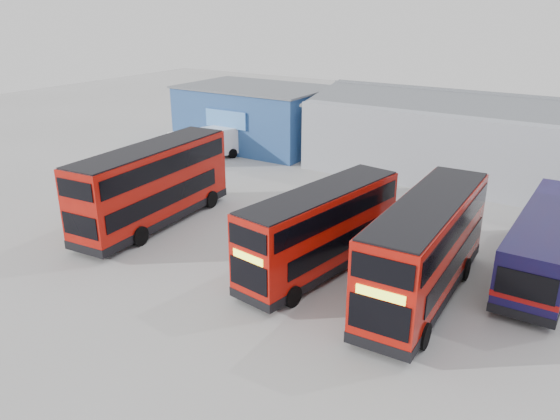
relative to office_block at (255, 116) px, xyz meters
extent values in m
plane|color=#989893|center=(14.00, -17.99, -2.58)|extent=(120.00, 120.00, 0.00)
cube|color=navy|center=(0.00, 0.01, -0.08)|extent=(12.00, 8.00, 5.00)
cube|color=slate|center=(0.00, 0.01, 2.47)|extent=(12.30, 8.30, 0.15)
cube|color=#5297E9|center=(0.00, -4.09, 0.42)|extent=(3.96, 0.15, 1.40)
cube|color=#999EA7|center=(22.00, 2.01, -0.08)|extent=(30.00, 12.00, 5.00)
cube|color=slate|center=(22.00, -0.79, 2.67)|extent=(30.50, 6.33, 1.29)
cube|color=slate|center=(22.00, 4.80, 2.67)|extent=(30.50, 6.33, 1.29)
cube|color=#AE1209|center=(5.71, -17.97, -0.19)|extent=(3.32, 10.72, 4.07)
cube|color=black|center=(5.71, -17.97, -2.03)|extent=(3.36, 10.76, 0.45)
cube|color=black|center=(7.01, -18.27, -0.67)|extent=(0.74, 8.92, 0.95)
cube|color=black|center=(4.47, -18.47, -0.67)|extent=(0.74, 8.92, 0.95)
cube|color=black|center=(6.98, -17.87, 1.04)|extent=(0.81, 9.93, 0.95)
cube|color=black|center=(4.44, -18.06, 1.04)|extent=(0.81, 9.93, 0.95)
cube|color=black|center=(5.30, -12.68, -0.77)|extent=(2.26, 0.22, 1.36)
cube|color=black|center=(5.30, -12.68, 1.04)|extent=(2.26, 0.22, 0.95)
cube|color=#E4FF35|center=(5.30, -12.67, 0.13)|extent=(1.81, 0.18, 0.35)
cube|color=black|center=(6.12, -23.25, -0.77)|extent=(2.21, 0.22, 1.11)
cube|color=black|center=(6.12, -23.25, 1.04)|extent=(2.21, 0.22, 0.90)
cube|color=black|center=(5.71, -17.97, 1.86)|extent=(3.15, 10.55, 0.10)
cylinder|color=black|center=(6.63, -14.22, -2.06)|extent=(0.40, 1.07, 1.05)
cylinder|color=black|center=(4.22, -14.40, -2.06)|extent=(0.40, 1.07, 1.05)
cylinder|color=black|center=(7.12, -20.53, -2.06)|extent=(0.40, 1.07, 1.05)
cylinder|color=black|center=(4.71, -20.71, -2.06)|extent=(0.40, 1.07, 1.05)
cube|color=#AE1209|center=(16.32, -18.06, -0.46)|extent=(3.63, 9.61, 3.62)
cube|color=black|center=(16.32, -18.06, -2.09)|extent=(3.67, 9.65, 0.40)
cube|color=black|center=(15.25, -17.54, -0.88)|extent=(1.25, 7.87, 0.85)
cube|color=black|center=(17.50, -17.88, -0.88)|extent=(1.25, 7.87, 0.85)
cube|color=black|center=(15.20, -17.89, 0.64)|extent=(1.39, 8.75, 0.85)
cube|color=black|center=(17.44, -18.24, 0.64)|extent=(1.39, 8.75, 0.85)
cube|color=black|center=(15.61, -22.72, -0.97)|extent=(1.99, 0.35, 1.21)
cube|color=black|center=(15.61, -22.72, 0.64)|extent=(1.99, 0.35, 0.85)
cube|color=#E4FF35|center=(15.61, -22.73, -0.17)|extent=(1.59, 0.28, 0.31)
cube|color=black|center=(17.04, -13.41, -0.97)|extent=(1.95, 0.34, 0.98)
cube|color=black|center=(17.04, -13.41, 0.64)|extent=(1.95, 0.34, 0.80)
cube|color=black|center=(16.32, -18.06, 1.37)|extent=(3.48, 9.46, 0.09)
cylinder|color=black|center=(14.77, -21.12, -2.12)|extent=(0.42, 0.96, 0.93)
cylinder|color=black|center=(16.89, -21.45, -2.12)|extent=(0.42, 0.96, 0.93)
cylinder|color=black|center=(15.62, -15.56, -2.12)|extent=(0.42, 0.96, 0.93)
cylinder|color=black|center=(17.74, -15.89, -2.12)|extent=(0.42, 0.96, 0.93)
cube|color=#AE1209|center=(21.11, -17.85, -0.26)|extent=(2.74, 10.32, 3.96)
cube|color=black|center=(21.11, -17.85, -2.04)|extent=(2.78, 10.36, 0.44)
cube|color=black|center=(19.86, -17.50, -0.72)|extent=(0.30, 8.69, 0.93)
cube|color=black|center=(22.34, -17.42, -0.72)|extent=(0.30, 8.69, 0.93)
cube|color=black|center=(19.87, -17.89, 0.94)|extent=(0.33, 9.67, 0.93)
cube|color=black|center=(22.35, -17.81, 0.94)|extent=(0.33, 9.67, 0.93)
cube|color=black|center=(21.26, -22.99, -0.82)|extent=(2.20, 0.11, 1.32)
cube|color=black|center=(21.26, -22.99, 0.94)|extent=(2.20, 0.11, 0.93)
cube|color=#E4FF35|center=(21.26, -23.00, 0.06)|extent=(1.76, 0.09, 0.34)
cube|color=black|center=(20.97, -12.71, -0.82)|extent=(2.15, 0.11, 1.07)
cube|color=black|center=(20.97, -12.71, 0.94)|extent=(2.15, 0.11, 0.88)
cube|color=black|center=(21.11, -17.85, 1.74)|extent=(2.58, 10.17, 0.10)
cylinder|color=black|center=(20.05, -21.45, -2.07)|extent=(0.34, 1.02, 1.02)
cylinder|color=black|center=(22.39, -21.38, -2.07)|extent=(0.34, 1.02, 1.02)
cylinder|color=black|center=(19.87, -15.30, -2.07)|extent=(0.34, 1.02, 1.02)
cylinder|color=black|center=(22.21, -15.23, -2.07)|extent=(0.34, 1.02, 1.02)
cube|color=#0F0E3F|center=(25.11, -12.66, -0.93)|extent=(2.52, 10.86, 2.61)
cube|color=black|center=(25.11, -12.66, -2.06)|extent=(2.56, 10.90, 0.39)
cube|color=#9D0D0C|center=(25.11, -12.66, -1.40)|extent=(2.55, 10.89, 0.25)
cube|color=black|center=(23.86, -12.95, -0.51)|extent=(0.10, 9.07, 0.94)
cube|color=black|center=(25.09, -18.10, -0.76)|extent=(2.17, 0.06, 1.08)
cylinder|color=black|center=(23.95, -8.81, -2.07)|extent=(0.32, 1.03, 1.03)
cylinder|color=black|center=(23.91, -15.71, -2.07)|extent=(0.32, 1.03, 1.03)
cube|color=white|center=(-0.69, -5.91, -1.23)|extent=(3.81, 5.82, 2.06)
cube|color=black|center=(-1.58, -8.49, -0.90)|extent=(1.86, 0.69, 0.76)
cube|color=black|center=(-2.30, -7.19, -0.90)|extent=(0.37, 0.94, 0.65)
cube|color=black|center=(-0.21, -7.91, -0.90)|extent=(0.37, 0.94, 0.65)
cylinder|color=black|center=(-2.27, -7.31, -2.19)|extent=(0.50, 0.82, 0.78)
cylinder|color=black|center=(-0.31, -7.99, -2.19)|extent=(0.50, 0.82, 0.78)
cylinder|color=black|center=(-1.07, -3.84, -2.19)|extent=(0.50, 0.82, 0.78)
cylinder|color=black|center=(0.89, -4.52, -2.19)|extent=(0.50, 0.82, 0.78)
camera|label=1|loc=(27.07, -38.27, 9.18)|focal=35.00mm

